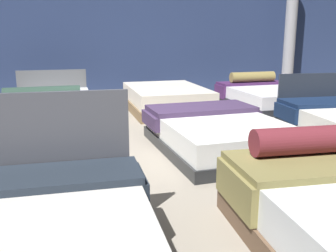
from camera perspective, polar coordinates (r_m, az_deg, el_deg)
The scene contains 8 objects.
ground_plane at distance 5.00m, azimuth -4.69°, elevation -3.99°, with size 18.00×18.00×0.02m, color gray.
showroom_back_wall at distance 9.51m, azimuth -10.09°, elevation 14.95°, with size 18.00×0.06×3.50m, color navy.
bed_5 at distance 4.72m, azimuth -18.25°, elevation -2.11°, with size 1.68×2.17×0.82m.
bed_6 at distance 5.08m, azimuth 7.53°, elevation -1.10°, with size 1.68×2.15×0.48m.
bed_9 at distance 7.40m, azimuth -17.07°, elevation 2.95°, with size 1.48×2.01×0.78m.
bed_10 at distance 7.61m, azimuth -0.25°, elevation 4.06°, with size 1.50×2.13×0.47m.
bed_11 at distance 8.48m, azimuth 14.54°, elevation 4.42°, with size 1.65×2.18×0.66m.
support_pillar at distance 10.39m, azimuth 17.97°, elevation 14.38°, with size 0.29×0.29×3.50m, color #99999E.
Camera 1 is at (-0.80, -4.70, 1.50)m, focal length 40.60 mm.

